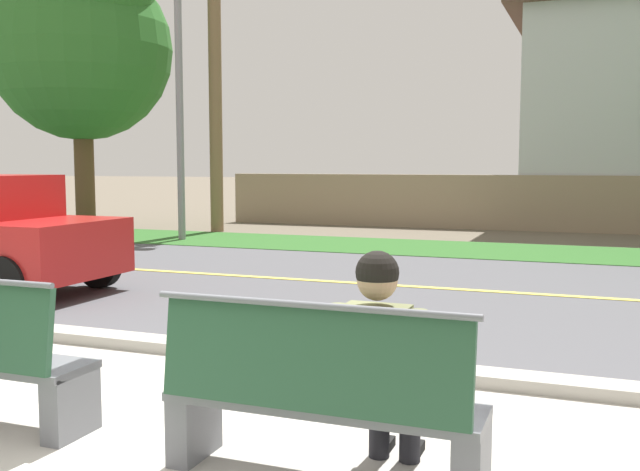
{
  "coord_description": "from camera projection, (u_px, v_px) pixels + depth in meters",
  "views": [
    {
      "loc": [
        2.55,
        -3.17,
        1.69
      ],
      "look_at": [
        0.06,
        3.34,
        1.0
      ],
      "focal_mm": 40.84,
      "sensor_mm": 36.0,
      "label": 1
    }
  ],
  "objects": [
    {
      "name": "ground_plane",
      "position": [
        422.0,
        271.0,
        11.45
      ],
      "size": [
        140.0,
        140.0,
        0.0
      ],
      "primitive_type": "plane",
      "color": "#665B4C"
    },
    {
      "name": "street_asphalt",
      "position": [
        398.0,
        286.0,
        10.06
      ],
      "size": [
        52.0,
        8.0,
        0.01
      ],
      "primitive_type": "cube",
      "color": "#515156",
      "rests_on": "ground_plane"
    },
    {
      "name": "bench_right",
      "position": [
        319.0,
        402.0,
        3.8
      ],
      "size": [
        1.72,
        0.48,
        1.01
      ],
      "color": "slate",
      "rests_on": "ground_plane"
    },
    {
      "name": "shade_tree_far_left",
      "position": [
        83.0,
        35.0,
        18.06
      ],
      "size": [
        4.54,
        4.54,
        7.5
      ],
      "color": "brown",
      "rests_on": "ground_plane"
    },
    {
      "name": "sidewalk_pavement",
      "position": [
        137.0,
        444.0,
        4.39
      ],
      "size": [
        44.0,
        3.6,
        0.01
      ],
      "primitive_type": "cube",
      "color": "#B7B2A8",
      "rests_on": "ground_plane"
    },
    {
      "name": "far_verge_grass",
      "position": [
        458.0,
        249.0,
        14.35
      ],
      "size": [
        48.0,
        2.8,
        0.02
      ],
      "primitive_type": "cube",
      "color": "#2D6026",
      "rests_on": "ground_plane"
    },
    {
      "name": "road_centre_line",
      "position": [
        398.0,
        286.0,
        10.06
      ],
      "size": [
        48.0,
        0.14,
        0.01
      ],
      "primitive_type": "cube",
      "color": "#E0CC4C",
      "rests_on": "ground_plane"
    },
    {
      "name": "streetlamp",
      "position": [
        183.0,
        35.0,
        15.86
      ],
      "size": [
        0.24,
        2.1,
        7.92
      ],
      "color": "gray",
      "rests_on": "ground_plane"
    },
    {
      "name": "curb_edge",
      "position": [
        272.0,
        356.0,
        6.2
      ],
      "size": [
        44.0,
        0.3,
        0.11
      ],
      "primitive_type": "cube",
      "color": "#ADA89E",
      "rests_on": "ground_plane"
    },
    {
      "name": "seated_person_olive",
      "position": [
        382.0,
        357.0,
        3.83
      ],
      "size": [
        0.52,
        0.68,
        1.25
      ],
      "color": "black",
      "rests_on": "ground_plane"
    },
    {
      "name": "garden_wall",
      "position": [
        461.0,
        202.0,
        18.9
      ],
      "size": [
        13.0,
        0.36,
        1.4
      ],
      "primitive_type": "cube",
      "color": "gray",
      "rests_on": "ground_plane"
    }
  ]
}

